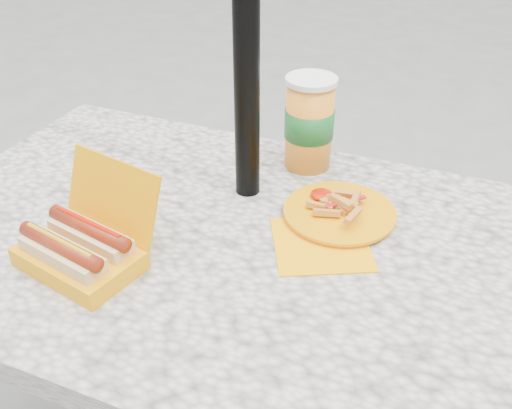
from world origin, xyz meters
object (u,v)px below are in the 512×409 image
at_px(umbrella_pole, 246,23).
at_px(fries_plate, 337,214).
at_px(soda_cup, 309,123).
at_px(hotdog_box, 81,248).

distance_m(umbrella_pole, fries_plate, 0.40).
distance_m(fries_plate, soda_cup, 0.24).
bearing_deg(fries_plate, hotdog_box, -140.40).
relative_size(hotdog_box, soda_cup, 1.16).
distance_m(hotdog_box, soda_cup, 0.55).
height_order(umbrella_pole, fries_plate, umbrella_pole).
bearing_deg(soda_cup, hotdog_box, -116.97).
height_order(fries_plate, soda_cup, soda_cup).
bearing_deg(hotdog_box, fries_plate, 51.65).
bearing_deg(soda_cup, fries_plate, -56.09).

